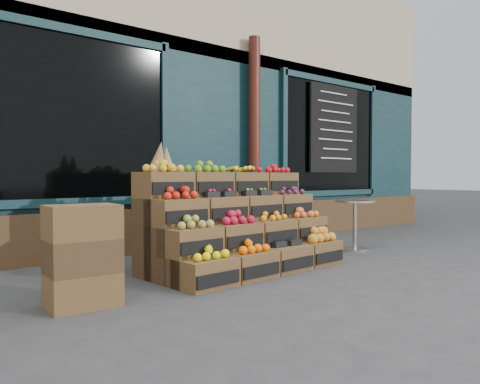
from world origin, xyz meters
TOP-DOWN VIEW (x-y plane):
  - ground at (0.00, 0.00)m, footprint 60.00×60.00m
  - shop_facade at (0.00, 5.11)m, footprint 12.00×6.24m
  - crate_display at (-0.34, 0.56)m, footprint 2.29×1.23m
  - spare_crates at (-2.27, 0.14)m, footprint 0.56×0.40m
  - bistro_table at (1.73, 0.52)m, footprint 0.55×0.55m
  - shopkeeper at (-1.67, 2.80)m, footprint 0.96×0.82m

SIDE VIEW (x-z plane):
  - ground at x=0.00m, z-range 0.00..0.00m
  - spare_crates at x=-2.27m, z-range 0.00..0.81m
  - crate_display at x=-0.34m, z-range -0.27..1.12m
  - bistro_table at x=1.73m, z-range 0.09..0.78m
  - shopkeeper at x=-1.67m, z-range 0.00..2.22m
  - shop_facade at x=0.00m, z-range 0.00..4.80m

